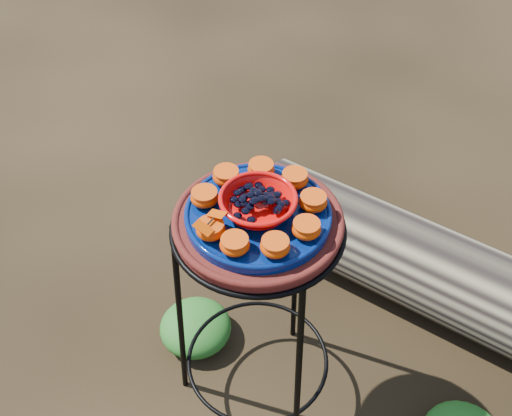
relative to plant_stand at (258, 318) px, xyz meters
The scene contains 19 objects.
ground 0.35m from the plant_stand, ahead, with size 60.00×60.00×0.00m, color black.
plant_stand is the anchor object (origin of this frame).
terracotta_saucer 0.37m from the plant_stand, ahead, with size 0.38×0.38×0.03m, color #450D0A.
cobalt_plate 0.39m from the plant_stand, ahead, with size 0.33×0.33×0.02m, color #000F40.
red_bowl 0.43m from the plant_stand, ahead, with size 0.16×0.16×0.05m, color red, non-canonical shape.
glass_gems 0.46m from the plant_stand, ahead, with size 0.13×0.13×0.02m, color black, non-canonical shape.
orange_half_0 0.44m from the plant_stand, 113.77° to the right, with size 0.06×0.06×0.03m, color #CF3000.
orange_half_1 0.44m from the plant_stand, 81.93° to the right, with size 0.06×0.06×0.03m, color #CF3000.
orange_half_2 0.44m from the plant_stand, 41.93° to the right, with size 0.06×0.06×0.03m, color #CF3000.
orange_half_3 0.44m from the plant_stand, ahead, with size 0.06×0.06×0.03m, color #CF3000.
orange_half_4 0.44m from the plant_stand, 38.07° to the left, with size 0.06×0.06×0.03m, color #CF3000.
orange_half_5 0.44m from the plant_stand, 78.07° to the left, with size 0.06×0.06×0.03m, color #CF3000.
orange_half_6 0.44m from the plant_stand, 118.07° to the left, with size 0.06×0.06×0.03m, color #CF3000.
orange_half_7 0.44m from the plant_stand, 158.07° to the left, with size 0.06×0.06×0.03m, color #CF3000.
orange_half_8 0.44m from the plant_stand, 161.93° to the right, with size 0.06×0.06×0.03m, color #CF3000.
butterfly 0.46m from the plant_stand, 113.77° to the right, with size 0.09×0.06×0.02m, color #C03A00, non-canonical shape.
driftwood_log 0.77m from the plant_stand, 50.83° to the left, with size 1.56×0.41×0.29m, color black, non-canonical shape.
foliage_left 0.39m from the plant_stand, 169.66° to the left, with size 0.23×0.23×0.11m, color #21591D.
foliage_back 0.72m from the plant_stand, 105.12° to the left, with size 0.31×0.31×0.15m, color #21591D.
Camera 1 is at (0.52, -0.85, 1.76)m, focal length 45.00 mm.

